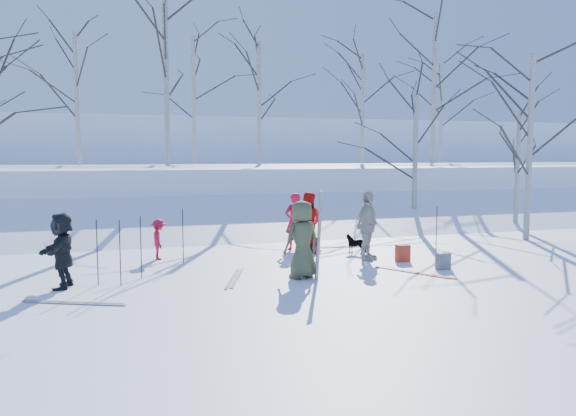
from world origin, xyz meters
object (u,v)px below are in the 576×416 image
object	(u,v)px
skier_olive_center	(302,240)
skier_grey_west	(62,250)
backpack_grey	(443,261)
skier_red_north	(294,221)
backpack_dark	(311,245)
skier_cream_east	(368,226)
backpack_red	(403,253)
skier_red_seated	(159,239)
skier_redor_behind	(308,222)
dog	(356,244)

from	to	relation	value
skier_olive_center	skier_grey_west	distance (m)	4.86
skier_grey_west	backpack_grey	distance (m)	8.28
skier_red_north	backpack_dark	size ratio (longest dim) A/B	3.95
skier_cream_east	backpack_red	world-z (taller)	skier_cream_east
skier_red_seated	backpack_grey	size ratio (longest dim) A/B	2.70
skier_red_north	skier_red_seated	bearing A→B (deg)	-4.49
skier_redor_behind	backpack_red	distance (m)	2.72
skier_red_north	skier_cream_east	size ratio (longest dim) A/B	0.91
skier_grey_west	backpack_grey	bearing A→B (deg)	98.58
skier_olive_center	backpack_red	world-z (taller)	skier_olive_center
skier_redor_behind	backpack_grey	bearing A→B (deg)	163.47
skier_redor_behind	backpack_dark	world-z (taller)	skier_redor_behind
skier_cream_east	dog	distance (m)	1.10
skier_red_north	skier_redor_behind	xyz separation A→B (m)	(0.20, -0.56, 0.03)
skier_red_north	skier_grey_west	world-z (taller)	skier_red_north
backpack_red	backpack_grey	xyz separation A→B (m)	(0.44, -1.11, -0.02)
skier_red_north	backpack_red	world-z (taller)	skier_red_north
skier_cream_east	skier_olive_center	bearing A→B (deg)	174.40
backpack_red	backpack_dark	size ratio (longest dim) A/B	1.05
skier_red_seated	dog	size ratio (longest dim) A/B	1.68
backpack_grey	backpack_dark	bearing A→B (deg)	125.63
skier_redor_behind	skier_grey_west	xyz separation A→B (m)	(-5.96, -2.42, -0.06)
skier_olive_center	dog	bearing A→B (deg)	-149.10
skier_grey_west	backpack_dark	xyz separation A→B (m)	(6.05, 2.47, -0.55)
skier_olive_center	backpack_grey	bearing A→B (deg)	163.87
skier_grey_west	dog	distance (m)	7.41
backpack_grey	backpack_dark	xyz separation A→B (m)	(-2.19, 3.05, 0.01)
skier_redor_behind	backpack_grey	xyz separation A→B (m)	(2.28, -3.01, -0.63)
skier_olive_center	backpack_dark	xyz separation A→B (m)	(1.22, 3.00, -0.64)
skier_cream_east	dog	bearing A→B (deg)	43.68
skier_olive_center	skier_redor_behind	xyz separation A→B (m)	(1.13, 2.96, -0.02)
skier_red_seated	backpack_dark	xyz separation A→B (m)	(4.02, -0.09, -0.31)
backpack_red	backpack_grey	size ratio (longest dim) A/B	1.11
skier_red_north	backpack_grey	size ratio (longest dim) A/B	4.16
skier_olive_center	skier_red_seated	distance (m)	4.18
skier_red_north	backpack_dark	distance (m)	0.84
skier_olive_center	backpack_dark	size ratio (longest dim) A/B	4.18
skier_red_seated	backpack_grey	xyz separation A→B (m)	(6.21, -3.14, -0.32)
skier_redor_behind	skier_grey_west	bearing A→B (deg)	58.44
skier_grey_west	skier_cream_east	bearing A→B (deg)	110.52
skier_redor_behind	skier_cream_east	distance (m)	1.82
skier_olive_center	backpack_dark	world-z (taller)	skier_olive_center
skier_cream_east	dog	size ratio (longest dim) A/B	2.85
skier_grey_west	skier_redor_behind	bearing A→B (deg)	124.80
skier_grey_west	backpack_dark	bearing A→B (deg)	124.82
skier_grey_west	dog	xyz separation A→B (m)	(7.15, 1.88, -0.50)
skier_olive_center	skier_cream_east	distance (m)	2.68
dog	backpack_dark	size ratio (longest dim) A/B	1.53
skier_red_north	skier_redor_behind	bearing A→B (deg)	98.70
skier_grey_west	backpack_red	world-z (taller)	skier_grey_west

